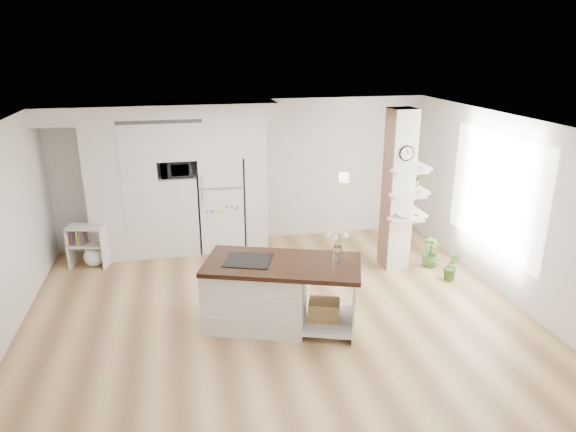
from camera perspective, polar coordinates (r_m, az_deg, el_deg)
The scene contains 14 objects.
floor at distance 7.49m, azimuth -1.30°, elevation -10.70°, with size 7.00×6.00×0.01m, color tan.
room at distance 6.77m, azimuth -1.42°, elevation 3.10°, with size 7.04×6.04×2.72m.
cabinet_wall at distance 9.34m, azimuth -13.33°, elevation 4.78°, with size 4.00×0.71×2.70m.
refrigerator at distance 9.54m, azimuth -7.51°, elevation 1.49°, with size 0.78×0.69×1.75m.
column at distance 8.67m, azimuth 12.81°, elevation 2.69°, with size 0.69×0.90×2.70m.
window at distance 8.47m, azimuth 22.01°, elevation 2.44°, with size 2.40×2.40×0.00m, color white.
pendant_light at distance 7.34m, azimuth 11.56°, elevation 6.10°, with size 0.12×0.12×0.10m, color white.
kitchen_island at distance 7.02m, azimuth -2.54°, elevation -8.37°, with size 2.26×1.60×1.49m.
bookshelf at distance 9.46m, azimuth -21.14°, elevation -3.40°, with size 0.68×0.48×0.73m.
floor_plant_a at distance 8.74m, azimuth 17.74°, elevation -5.32°, with size 0.27×0.22×0.50m, color #3D732E.
floor_plant_b at distance 9.16m, azimuth 15.52°, elevation -3.89°, with size 0.29×0.29×0.52m, color #3D732E.
microwave at distance 9.28m, azimuth -12.29°, elevation 5.17°, with size 0.54×0.37×0.30m, color #2D2D2D.
shelf_plant at distance 8.88m, azimuth 13.92°, elevation 4.14°, with size 0.27×0.23×0.30m, color #3D732E.
decor_bowl at distance 8.54m, azimuth 12.80°, elevation -0.02°, with size 0.22×0.22×0.05m, color white.
Camera 1 is at (-1.21, -6.41, 3.68)m, focal length 32.00 mm.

